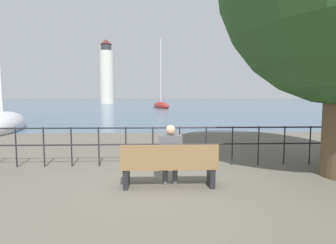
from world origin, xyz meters
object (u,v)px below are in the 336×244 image
Objects in this scene: sailboat_1 at (3,124)px; sailboat_0 at (161,106)px; seated_person_left at (170,153)px; park_bench at (169,166)px; harbor_lighthouse at (107,74)px.

sailboat_0 is at bearing 56.83° from sailboat_1.
park_bench is at bearing -112.26° from seated_person_left.
seated_person_left is at bearing -64.82° from sailboat_1.
sailboat_0 reaches higher than sailboat_1.
harbor_lighthouse reaches higher than sailboat_0.
park_bench is 0.10× the size of harbor_lighthouse.
sailboat_0 is at bearing -65.31° from harbor_lighthouse.
sailboat_1 is (-9.32, -32.84, -0.03)m from sailboat_0.
park_bench is 13.33m from sailboat_1.
harbor_lighthouse is at bearing 99.65° from sailboat_0.
park_bench is 0.17× the size of sailboat_1.
harbor_lighthouse is at bearing 78.63° from sailboat_1.
sailboat_0 is 0.64× the size of harbor_lighthouse.
sailboat_1 is (-8.98, 9.80, -0.34)m from seated_person_left.
seated_person_left is 0.10× the size of sailboat_0.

